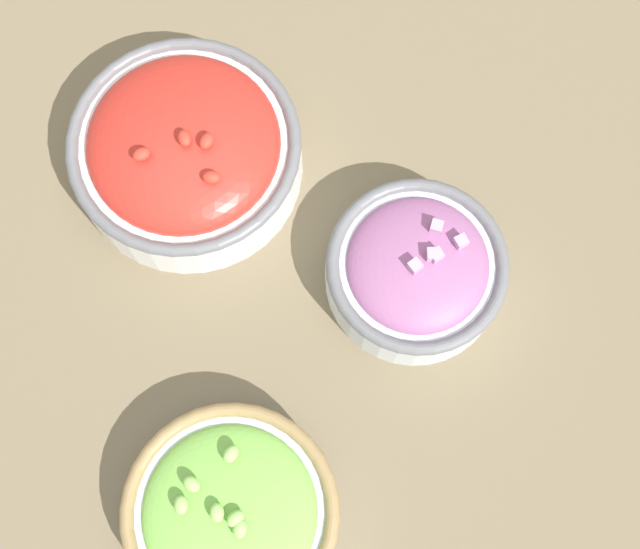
{
  "coord_description": "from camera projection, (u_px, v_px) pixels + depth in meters",
  "views": [
    {
      "loc": [
        0.21,
        -0.03,
        0.79
      ],
      "look_at": [
        0.0,
        0.0,
        0.03
      ],
      "focal_mm": 50.0,
      "sensor_mm": 36.0,
      "label": 1
    }
  ],
  "objects": [
    {
      "name": "ground_plane",
      "position": [
        320.0,
        283.0,
        0.81
      ],
      "size": [
        3.0,
        3.0,
        0.0
      ],
      "primitive_type": "plane",
      "color": "#75664C"
    },
    {
      "name": "bowl_cherry_tomatoes",
      "position": [
        186.0,
        150.0,
        0.8
      ],
      "size": [
        0.21,
        0.21,
        0.09
      ],
      "color": "white",
      "rests_on": "ground_plane"
    },
    {
      "name": "bowl_red_onion",
      "position": [
        416.0,
        269.0,
        0.78
      ],
      "size": [
        0.16,
        0.16,
        0.08
      ],
      "color": "silver",
      "rests_on": "ground_plane"
    },
    {
      "name": "bowl_lettuce",
      "position": [
        231.0,
        513.0,
        0.73
      ],
      "size": [
        0.18,
        0.18,
        0.07
      ],
      "color": "#B2C1CC",
      "rests_on": "ground_plane"
    }
  ]
}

